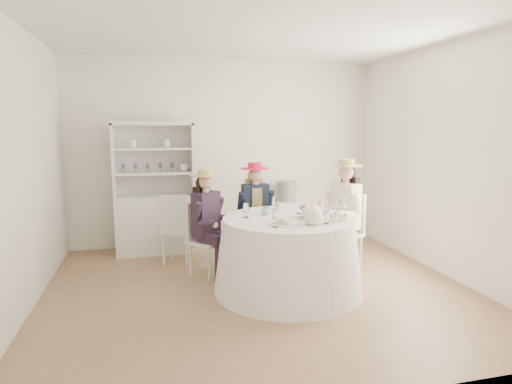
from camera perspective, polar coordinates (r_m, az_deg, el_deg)
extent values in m
plane|color=#866243|center=(4.76, 0.30, -12.77)|extent=(4.50, 4.50, 0.00)
plane|color=white|center=(4.53, 0.33, 20.91)|extent=(4.50, 4.50, 0.00)
plane|color=silver|center=(6.40, -4.11, 5.22)|extent=(4.50, 0.00, 4.50)
plane|color=silver|center=(2.57, 11.34, -0.42)|extent=(4.50, 0.00, 4.50)
plane|color=silver|center=(4.46, -28.97, 2.54)|extent=(0.00, 4.50, 4.50)
plane|color=silver|center=(5.45, 23.95, 3.84)|extent=(0.00, 4.50, 4.50)
cone|color=white|center=(4.62, 4.28, -8.39)|extent=(1.58, 1.58, 0.78)
cylinder|color=white|center=(4.52, 4.34, -3.57)|extent=(1.38, 1.38, 0.02)
cube|color=silver|center=(6.10, -13.17, -4.19)|extent=(1.08, 0.43, 0.80)
cube|color=silver|center=(6.14, -13.49, 4.31)|extent=(1.07, 0.06, 0.98)
cube|color=silver|center=(5.95, -13.64, 8.90)|extent=(1.08, 0.43, 0.05)
cube|color=silver|center=(5.98, -18.44, 3.99)|extent=(0.04, 0.40, 0.98)
cube|color=silver|center=(5.99, -8.51, 4.35)|extent=(0.04, 0.40, 0.98)
cube|color=silver|center=(5.98, -13.41, 2.48)|extent=(1.01, 0.38, 0.03)
cube|color=silver|center=(5.96, -13.52, 5.64)|extent=(1.01, 0.38, 0.03)
sphere|color=white|center=(5.99, -9.59, 3.29)|extent=(0.12, 0.12, 0.12)
cube|color=silver|center=(6.52, 4.08, -3.93)|extent=(0.45, 0.45, 0.63)
cylinder|color=black|center=(6.43, 4.13, 0.10)|extent=(0.38, 0.38, 0.30)
cube|color=silver|center=(5.08, -6.46, -6.63)|extent=(0.51, 0.51, 0.04)
cylinder|color=silver|center=(4.95, -6.27, -9.55)|extent=(0.03, 0.03, 0.39)
cylinder|color=silver|center=(5.16, -4.14, -8.76)|extent=(0.03, 0.03, 0.39)
cylinder|color=silver|center=(5.13, -8.70, -8.91)|extent=(0.03, 0.03, 0.39)
cylinder|color=silver|center=(5.33, -6.55, -8.18)|extent=(0.03, 0.03, 0.39)
cube|color=silver|center=(5.13, -7.85, -3.73)|extent=(0.27, 0.24, 0.45)
cube|color=black|center=(5.02, -6.68, -2.95)|extent=(0.36, 0.35, 0.52)
cube|color=black|center=(4.94, -6.16, -6.23)|extent=(0.29, 0.31, 0.11)
cylinder|color=black|center=(4.93, -5.00, -9.47)|extent=(0.09, 0.09, 0.41)
cylinder|color=black|center=(4.85, -7.84, -2.63)|extent=(0.16, 0.17, 0.25)
cube|color=black|center=(5.05, -4.95, -5.85)|extent=(0.29, 0.31, 0.11)
cylinder|color=black|center=(5.05, -3.80, -9.02)|extent=(0.09, 0.09, 0.41)
cylinder|color=black|center=(5.12, -5.01, -1.97)|extent=(0.16, 0.17, 0.25)
cylinder|color=#D8A889|center=(4.97, -6.73, 0.19)|extent=(0.08, 0.08, 0.07)
sphere|color=#D8A889|center=(4.95, -6.75, 1.32)|extent=(0.17, 0.17, 0.17)
sphere|color=black|center=(4.98, -7.10, 1.20)|extent=(0.17, 0.17, 0.17)
cube|color=black|center=(5.03, -7.31, -1.15)|extent=(0.21, 0.19, 0.34)
cylinder|color=tan|center=(4.94, -6.77, 2.24)|extent=(0.36, 0.36, 0.01)
cylinder|color=tan|center=(4.94, -6.78, 2.65)|extent=(0.18, 0.18, 0.07)
cube|color=silver|center=(5.53, -0.07, -5.21)|extent=(0.37, 0.37, 0.04)
cylinder|color=silver|center=(5.41, -1.18, -7.83)|extent=(0.03, 0.03, 0.40)
cylinder|color=silver|center=(5.48, 1.82, -7.60)|extent=(0.03, 0.03, 0.40)
cylinder|color=silver|center=(5.68, -1.89, -7.01)|extent=(0.03, 0.03, 0.40)
cylinder|color=silver|center=(5.75, 0.98, -6.80)|extent=(0.03, 0.03, 0.40)
cube|color=silver|center=(5.63, -0.50, -2.37)|extent=(0.35, 0.03, 0.46)
cube|color=#171F2F|center=(5.47, -0.12, -1.72)|extent=(0.33, 0.19, 0.53)
cube|color=tan|center=(5.47, -0.12, -1.72)|extent=(0.13, 0.20, 0.46)
cube|color=#171F2F|center=(5.38, -0.62, -4.78)|extent=(0.12, 0.31, 0.11)
cylinder|color=#171F2F|center=(5.34, -0.27, -7.96)|extent=(0.09, 0.09, 0.42)
cylinder|color=#171F2F|center=(5.38, -1.97, -1.21)|extent=(0.09, 0.16, 0.25)
cube|color=#171F2F|center=(5.43, 1.07, -4.67)|extent=(0.12, 0.31, 0.11)
cylinder|color=#171F2F|center=(5.38, 1.44, -7.83)|extent=(0.09, 0.09, 0.42)
cylinder|color=#171F2F|center=(5.48, 1.90, -1.04)|extent=(0.09, 0.16, 0.25)
cylinder|color=#D8A889|center=(5.43, -0.12, 1.22)|extent=(0.08, 0.08, 0.07)
sphere|color=#D8A889|center=(5.41, -0.12, 2.28)|extent=(0.17, 0.17, 0.17)
sphere|color=tan|center=(5.45, -0.23, 2.19)|extent=(0.17, 0.17, 0.17)
cube|color=tan|center=(5.51, -0.31, 0.00)|extent=(0.22, 0.08, 0.35)
cylinder|color=#E12144|center=(5.40, -0.12, 3.15)|extent=(0.37, 0.37, 0.01)
cylinder|color=#E12144|center=(5.40, -0.12, 3.53)|extent=(0.18, 0.18, 0.07)
cube|color=silver|center=(5.39, 11.55, -5.53)|extent=(0.50, 0.50, 0.04)
cylinder|color=silver|center=(5.44, 9.17, -7.75)|extent=(0.03, 0.03, 0.42)
cylinder|color=silver|center=(5.24, 11.62, -8.46)|extent=(0.03, 0.03, 0.42)
cylinder|color=silver|center=(5.65, 11.34, -7.16)|extent=(0.03, 0.03, 0.42)
cylinder|color=silver|center=(5.47, 13.77, -7.81)|extent=(0.03, 0.03, 0.42)
cube|color=silver|center=(5.46, 12.84, -2.59)|extent=(0.17, 0.35, 0.48)
cube|color=white|center=(5.33, 11.81, -1.79)|extent=(0.31, 0.39, 0.56)
cube|color=white|center=(5.34, 10.06, -4.76)|extent=(0.35, 0.24, 0.12)
cylinder|color=white|center=(5.32, 8.98, -8.00)|extent=(0.10, 0.10, 0.44)
cylinder|color=white|center=(5.42, 9.98, -0.84)|extent=(0.19, 0.15, 0.26)
cube|color=white|center=(5.23, 11.45, -5.10)|extent=(0.35, 0.24, 0.12)
cylinder|color=white|center=(5.21, 10.36, -8.41)|extent=(0.10, 0.10, 0.44)
cylinder|color=white|center=(5.16, 13.21, -1.42)|extent=(0.19, 0.15, 0.26)
cylinder|color=#D8A889|center=(5.28, 11.91, 1.39)|extent=(0.09, 0.09, 0.08)
sphere|color=#D8A889|center=(5.27, 11.94, 2.53)|extent=(0.18, 0.18, 0.18)
sphere|color=black|center=(5.30, 12.25, 2.40)|extent=(0.18, 0.18, 0.18)
cube|color=black|center=(5.36, 12.40, 0.02)|extent=(0.16, 0.24, 0.37)
cylinder|color=tan|center=(5.26, 11.97, 3.46)|extent=(0.38, 0.38, 0.01)
cylinder|color=tan|center=(5.26, 11.99, 3.88)|extent=(0.19, 0.19, 0.08)
cube|color=silver|center=(5.60, -10.35, -5.06)|extent=(0.48, 0.48, 0.04)
cylinder|color=silver|center=(5.76, -8.43, -6.84)|extent=(0.03, 0.03, 0.41)
cylinder|color=silver|center=(5.84, -11.30, -6.70)|extent=(0.03, 0.03, 0.41)
cylinder|color=silver|center=(5.48, -9.21, -7.68)|extent=(0.03, 0.03, 0.41)
cylinder|color=silver|center=(5.56, -12.21, -7.51)|extent=(0.03, 0.03, 0.41)
cube|color=silver|center=(5.39, -10.92, -2.87)|extent=(0.34, 0.15, 0.47)
imported|color=white|center=(4.65, 1.31, -2.61)|extent=(0.11, 0.11, 0.07)
imported|color=white|center=(4.74, 2.78, -2.41)|extent=(0.09, 0.09, 0.07)
imported|color=white|center=(4.77, 6.42, -2.41)|extent=(0.11, 0.11, 0.07)
imported|color=white|center=(4.56, 7.00, -2.98)|extent=(0.26, 0.26, 0.06)
sphere|color=#D3699C|center=(4.49, 7.84, -2.41)|extent=(0.07, 0.07, 0.07)
sphere|color=white|center=(4.51, 7.57, -2.34)|extent=(0.07, 0.07, 0.07)
sphere|color=#D3699C|center=(4.52, 7.17, -2.30)|extent=(0.07, 0.07, 0.07)
sphere|color=white|center=(4.52, 6.75, -2.31)|extent=(0.07, 0.07, 0.07)
sphere|color=#D3699C|center=(4.49, 6.45, -2.37)|extent=(0.07, 0.07, 0.07)
sphere|color=white|center=(4.46, 6.36, -2.45)|extent=(0.07, 0.07, 0.07)
sphere|color=#D3699C|center=(4.43, 6.51, -2.53)|extent=(0.07, 0.07, 0.07)
sphere|color=white|center=(4.41, 6.86, -2.59)|extent=(0.07, 0.07, 0.07)
sphere|color=#D3699C|center=(4.41, 7.30, -2.60)|extent=(0.07, 0.07, 0.07)
sphere|color=white|center=(4.42, 7.68, -2.57)|extent=(0.07, 0.07, 0.07)
sphere|color=#D3699C|center=(4.45, 7.88, -2.50)|extent=(0.07, 0.07, 0.07)
sphere|color=white|center=(4.23, 7.57, -3.18)|extent=(0.19, 0.19, 0.19)
cylinder|color=white|center=(4.27, 9.03, -2.95)|extent=(0.11, 0.03, 0.09)
cylinder|color=white|center=(4.21, 7.59, -1.91)|extent=(0.04, 0.04, 0.02)
cylinder|color=white|center=(4.22, 3.40, -4.23)|extent=(0.29, 0.29, 0.01)
cube|color=beige|center=(4.17, 2.77, -3.98)|extent=(0.07, 0.04, 0.03)
cube|color=beige|center=(4.21, 3.41, -3.72)|extent=(0.08, 0.06, 0.03)
cube|color=beige|center=(4.25, 4.03, -3.77)|extent=(0.08, 0.07, 0.03)
cube|color=beige|center=(4.24, 2.94, -3.61)|extent=(0.08, 0.08, 0.03)
cube|color=beige|center=(4.18, 4.02, -3.98)|extent=(0.07, 0.08, 0.03)
cylinder|color=white|center=(4.47, 10.91, -3.64)|extent=(0.23, 0.23, 0.01)
cylinder|color=white|center=(4.45, 10.94, -2.76)|extent=(0.02, 0.02, 0.15)
cylinder|color=white|center=(4.44, 10.97, -1.80)|extent=(0.17, 0.17, 0.01)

